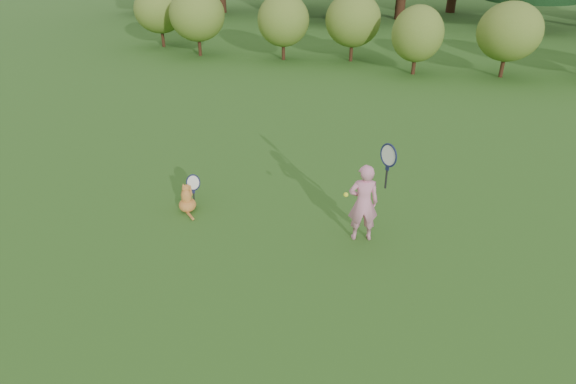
% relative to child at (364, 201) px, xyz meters
% --- Properties ---
extents(ground, '(100.00, 100.00, 0.00)m').
position_rel_child_xyz_m(ground, '(-1.48, -0.87, -0.71)').
color(ground, '#2E5818').
rests_on(ground, ground).
extents(shrub_row, '(28.00, 3.00, 2.80)m').
position_rel_child_xyz_m(shrub_row, '(-1.48, 12.13, 0.69)').
color(shrub_row, olive).
rests_on(shrub_row, ground).
extents(child, '(0.77, 0.51, 2.04)m').
position_rel_child_xyz_m(child, '(0.00, 0.00, 0.00)').
color(child, pink).
rests_on(child, ground).
extents(cat, '(0.54, 0.83, 0.72)m').
position_rel_child_xyz_m(cat, '(-3.24, -0.09, -0.44)').
color(cat, '#BA7823').
rests_on(cat, ground).
extents(tennis_ball, '(0.07, 0.07, 0.07)m').
position_rel_child_xyz_m(tennis_ball, '(-0.20, -0.53, 0.36)').
color(tennis_ball, yellow).
rests_on(tennis_ball, ground).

